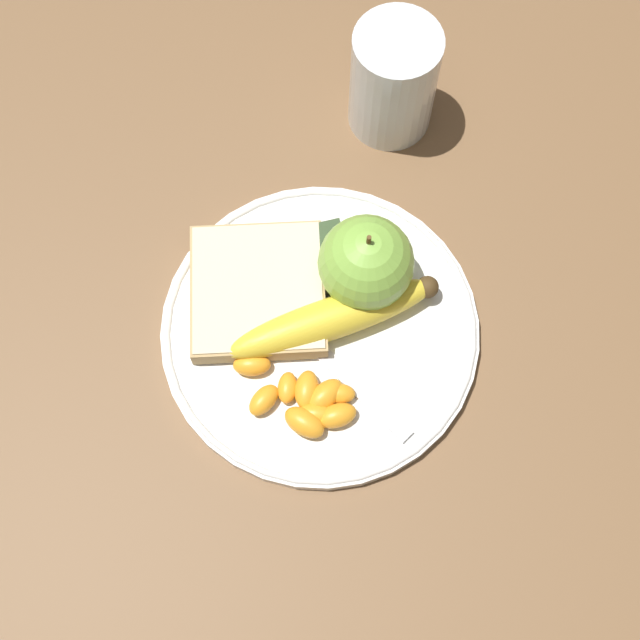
{
  "coord_description": "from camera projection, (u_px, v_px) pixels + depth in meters",
  "views": [
    {
      "loc": [
        0.24,
        -0.06,
        0.7
      ],
      "look_at": [
        0.0,
        0.0,
        0.03
      ],
      "focal_mm": 50.0,
      "sensor_mm": 36.0,
      "label": 1
    }
  ],
  "objects": [
    {
      "name": "bread_slice",
      "position": [
        258.0,
        291.0,
        0.73
      ],
      "size": [
        0.13,
        0.13,
        0.02
      ],
      "color": "tan",
      "rests_on": "plate"
    },
    {
      "name": "orange_segment_0",
      "position": [
        252.0,
        365.0,
        0.71
      ],
      "size": [
        0.02,
        0.03,
        0.02
      ],
      "color": "orange",
      "rests_on": "plate"
    },
    {
      "name": "plate",
      "position": [
        320.0,
        330.0,
        0.73
      ],
      "size": [
        0.26,
        0.26,
        0.01
      ],
      "color": "white",
      "rests_on": "ground_plane"
    },
    {
      "name": "jam_packet",
      "position": [
        327.0,
        247.0,
        0.74
      ],
      "size": [
        0.04,
        0.03,
        0.02
      ],
      "color": "white",
      "rests_on": "plate"
    },
    {
      "name": "orange_segment_2",
      "position": [
        316.0,
        414.0,
        0.7
      ],
      "size": [
        0.03,
        0.03,
        0.02
      ],
      "color": "orange",
      "rests_on": "plate"
    },
    {
      "name": "orange_segment_3",
      "position": [
        286.0,
        338.0,
        0.72
      ],
      "size": [
        0.04,
        0.04,
        0.02
      ],
      "color": "orange",
      "rests_on": "plate"
    },
    {
      "name": "orange_segment_5",
      "position": [
        307.0,
        390.0,
        0.7
      ],
      "size": [
        0.04,
        0.03,
        0.02
      ],
      "color": "orange",
      "rests_on": "plate"
    },
    {
      "name": "orange_segment_8",
      "position": [
        340.0,
        393.0,
        0.7
      ],
      "size": [
        0.02,
        0.03,
        0.02
      ],
      "color": "orange",
      "rests_on": "plate"
    },
    {
      "name": "apple",
      "position": [
        366.0,
        263.0,
        0.71
      ],
      "size": [
        0.08,
        0.08,
        0.09
      ],
      "color": "#84BC47",
      "rests_on": "plate"
    },
    {
      "name": "juice_glass",
      "position": [
        393.0,
        83.0,
        0.76
      ],
      "size": [
        0.07,
        0.07,
        0.11
      ],
      "color": "silver",
      "rests_on": "ground_plane"
    },
    {
      "name": "orange_segment_4",
      "position": [
        325.0,
        395.0,
        0.7
      ],
      "size": [
        0.03,
        0.04,
        0.02
      ],
      "color": "orange",
      "rests_on": "plate"
    },
    {
      "name": "orange_segment_9",
      "position": [
        287.0,
        388.0,
        0.7
      ],
      "size": [
        0.03,
        0.02,
        0.01
      ],
      "color": "orange",
      "rests_on": "plate"
    },
    {
      "name": "orange_segment_1",
      "position": [
        337.0,
        416.0,
        0.69
      ],
      "size": [
        0.02,
        0.03,
        0.02
      ],
      "color": "orange",
      "rests_on": "plate"
    },
    {
      "name": "ground_plane",
      "position": [
        320.0,
        333.0,
        0.74
      ],
      "size": [
        3.0,
        3.0,
        0.0
      ],
      "primitive_type": "plane",
      "color": "brown"
    },
    {
      "name": "banana",
      "position": [
        335.0,
        318.0,
        0.71
      ],
      "size": [
        0.05,
        0.18,
        0.03
      ],
      "color": "yellow",
      "rests_on": "plate"
    },
    {
      "name": "fork",
      "position": [
        319.0,
        350.0,
        0.72
      ],
      "size": [
        0.16,
        0.1,
        0.0
      ],
      "rotation": [
        0.0,
        0.0,
        9.95
      ],
      "color": "silver",
      "rests_on": "plate"
    },
    {
      "name": "orange_segment_6",
      "position": [
        304.0,
        422.0,
        0.69
      ],
      "size": [
        0.04,
        0.04,
        0.02
      ],
      "color": "orange",
      "rests_on": "plate"
    },
    {
      "name": "orange_segment_7",
      "position": [
        264.0,
        400.0,
        0.7
      ],
      "size": [
        0.03,
        0.03,
        0.02
      ],
      "color": "orange",
      "rests_on": "plate"
    }
  ]
}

